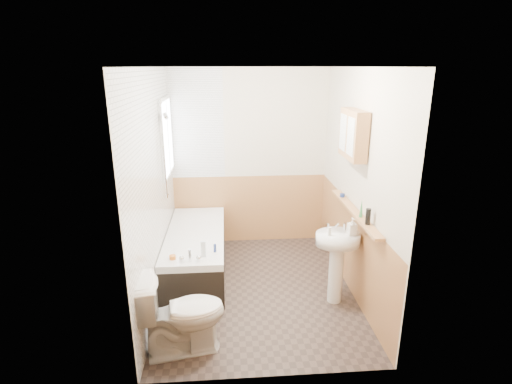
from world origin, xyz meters
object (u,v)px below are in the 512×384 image
Objects in this scene: pine_shelf at (354,212)px; medicine_cabinet at (353,134)px; sink at (337,253)px; toilet at (182,314)px; bathtub at (196,251)px.

medicine_cabinet reaches higher than pine_shelf.
medicine_cabinet reaches higher than sink.
medicine_cabinet is at bearing -72.32° from toilet.
pine_shelf reaches higher than bathtub.
bathtub is 3.11× the size of medicine_cabinet.
medicine_cabinet is (1.77, 0.97, 1.44)m from toilet.
pine_shelf is 2.62× the size of medicine_cabinet.
pine_shelf is (0.20, 0.13, 0.43)m from sink.
toilet is 0.52× the size of pine_shelf.
sink is 1.28m from medicine_cabinet.
sink is 0.49m from pine_shelf.
bathtub is at bearing 163.58° from medicine_cabinet.
toilet is 0.85× the size of sink.
sink is at bearing -147.56° from pine_shelf.
bathtub is 1.78m from sink.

